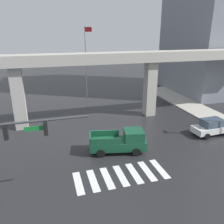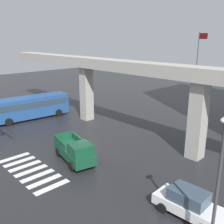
# 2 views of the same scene
# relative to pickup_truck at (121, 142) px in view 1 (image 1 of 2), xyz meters

# --- Properties ---
(ground_plane) EXTENTS (120.00, 120.00, 0.00)m
(ground_plane) POSITION_rel_pickup_truck_xyz_m (-1.21, 1.85, -0.99)
(ground_plane) COLOR #232326
(crosswalk_stripes) EXTENTS (7.15, 2.80, 0.01)m
(crosswalk_stripes) POSITION_rel_pickup_truck_xyz_m (-1.21, -3.62, -0.98)
(crosswalk_stripes) COLOR silver
(crosswalk_stripes) RESTS_ON ground
(elevated_overpass) EXTENTS (50.02, 2.31, 8.17)m
(elevated_overpass) POSITION_rel_pickup_truck_xyz_m (-1.21, 8.39, 5.99)
(elevated_overpass) COLOR #ADA89E
(elevated_overpass) RESTS_ON ground
(sidewalk_east) EXTENTS (4.00, 36.00, 0.15)m
(sidewalk_east) POSITION_rel_pickup_truck_xyz_m (14.07, 3.85, -0.91)
(sidewalk_east) COLOR #ADA89E
(sidewalk_east) RESTS_ON ground
(pickup_truck) EXTENTS (5.38, 2.92, 2.08)m
(pickup_truck) POSITION_rel_pickup_truck_xyz_m (0.00, 0.00, 0.00)
(pickup_truck) COLOR #14472D
(pickup_truck) RESTS_ON ground
(sedan_white) EXTENTS (4.38, 2.12, 1.72)m
(sedan_white) POSITION_rel_pickup_truck_xyz_m (10.56, 0.84, -0.14)
(sedan_white) COLOR silver
(sedan_white) RESTS_ON ground
(traffic_signal_mast) EXTENTS (6.49, 0.32, 6.20)m
(traffic_signal_mast) POSITION_rel_pickup_truck_xyz_m (-8.49, -4.74, 3.39)
(traffic_signal_mast) COLOR #38383D
(traffic_signal_mast) RESTS_ON ground
(flagpole) EXTENTS (1.16, 0.12, 11.22)m
(flagpole) POSITION_rel_pickup_truck_xyz_m (0.46, 18.92, 5.44)
(flagpole) COLOR silver
(flagpole) RESTS_ON ground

